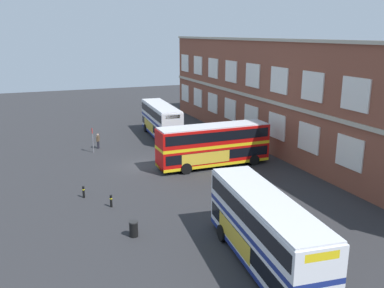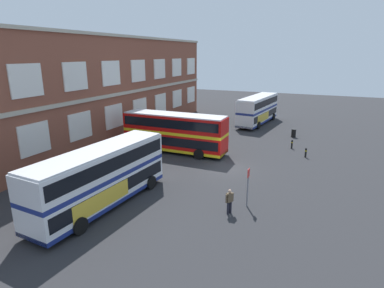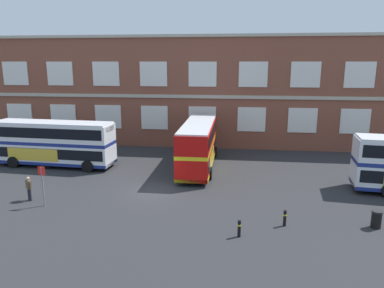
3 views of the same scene
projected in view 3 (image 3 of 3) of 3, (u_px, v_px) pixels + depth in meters
ground_plane at (159, 183)px, 28.31m from camera, size 120.00×120.00×0.00m
brick_terminal_building at (183, 91)px, 42.49m from camera, size 52.74×8.19×12.08m
double_decker_near at (53, 143)px, 32.42m from camera, size 11.14×3.38×4.07m
double_decker_middle at (199, 144)px, 31.96m from camera, size 2.88×11.00×4.07m
waiting_passenger at (29, 188)px, 24.47m from camera, size 0.58×0.45×1.70m
bus_stand_flag at (43, 182)px, 23.37m from camera, size 0.44×0.10×2.70m
station_litter_bin at (376, 219)px, 20.52m from camera, size 0.60×0.60×1.03m
safety_bollard_west at (285, 218)px, 20.73m from camera, size 0.19×0.19×0.95m
safety_bollard_east at (239, 228)px, 19.45m from camera, size 0.19×0.19×0.95m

